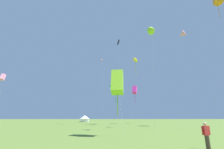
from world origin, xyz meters
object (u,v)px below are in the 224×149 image
object	(u,v)px
kite_lime_box	(117,82)
kite_magenta_box	(135,90)
kite_black_diamond	(118,43)
kite_orange_delta	(217,1)
kite_pink_delta	(184,34)
person_spectator	(207,136)
festival_tent_right	(85,118)
kite_pink_box	(3,77)
kite_yellow_parafoil	(135,60)
kite_lime_delta	(153,30)
kite_green_parafoil	(116,86)
kite_pink_parafoil	(102,60)

from	to	relation	value
kite_lime_box	kite_magenta_box	size ratio (longest dim) A/B	0.62
kite_black_diamond	kite_orange_delta	world-z (taller)	kite_orange_delta
kite_pink_delta	kite_magenta_box	bearing A→B (deg)	-176.88
person_spectator	festival_tent_right	xyz separation A→B (m)	(-16.32, 63.98, 0.81)
kite_pink_box	kite_lime_box	bearing A→B (deg)	-34.31
person_spectator	kite_yellow_parafoil	bearing A→B (deg)	85.19
kite_lime_delta	kite_black_diamond	xyz separation A→B (m)	(-4.77, 19.64, 7.05)
person_spectator	kite_pink_box	bearing A→B (deg)	140.70
kite_green_parafoil	kite_lime_delta	distance (m)	22.03
festival_tent_right	kite_magenta_box	bearing A→B (deg)	-48.71
kite_black_diamond	kite_yellow_parafoil	xyz separation A→B (m)	(6.15, 4.42, -3.98)
kite_pink_delta	kite_lime_box	bearing A→B (deg)	-129.92
person_spectator	festival_tent_right	world-z (taller)	festival_tent_right
kite_black_diamond	kite_pink_box	world-z (taller)	kite_black_diamond
kite_yellow_parafoil	kite_magenta_box	distance (m)	10.25
kite_green_parafoil	kite_black_diamond	size ratio (longest dim) A/B	0.45
kite_pink_delta	festival_tent_right	bearing A→B (deg)	152.43
kite_pink_parafoil	person_spectator	xyz separation A→B (m)	(8.47, -44.33, -22.06)
kite_pink_box	person_spectator	distance (m)	41.04
kite_lime_delta	kite_pink_box	xyz separation A→B (m)	(-32.64, 10.46, -6.83)
kite_lime_delta	kite_lime_box	size ratio (longest dim) A/B	2.41
festival_tent_right	person_spectator	bearing A→B (deg)	-75.69
kite_lime_delta	kite_pink_delta	distance (m)	39.22
kite_orange_delta	kite_black_diamond	bearing A→B (deg)	159.83
kite_lime_delta	kite_orange_delta	world-z (taller)	kite_orange_delta
kite_green_parafoil	person_spectator	xyz separation A→B (m)	(3.79, -34.93, -10.38)
person_spectator	kite_lime_delta	bearing A→B (deg)	82.71
kite_yellow_parafoil	kite_lime_box	bearing A→B (deg)	-105.59
kite_yellow_parafoil	kite_magenta_box	xyz separation A→B (m)	(-0.10, 3.02, -9.79)
kite_lime_delta	kite_pink_parafoil	distance (m)	31.77
kite_orange_delta	kite_yellow_parafoil	xyz separation A→B (m)	(-20.81, 14.32, -12.63)
kite_pink_parafoil	person_spectator	size ratio (longest dim) A/B	13.52
kite_green_parafoil	kite_lime_delta	bearing A→B (deg)	-74.31
kite_lime_box	festival_tent_right	distance (m)	57.37
kite_pink_delta	person_spectator	distance (m)	59.21
kite_orange_delta	kite_lime_delta	bearing A→B (deg)	-156.31
kite_pink_parafoil	kite_yellow_parafoil	world-z (taller)	kite_pink_parafoil
kite_lime_box	kite_pink_parafoil	bearing A→B (deg)	94.86
kite_black_diamond	kite_pink_delta	bearing A→B (deg)	17.71
kite_green_parafoil	person_spectator	distance (m)	36.64
kite_lime_delta	festival_tent_right	xyz separation A→B (m)	(-18.20, 49.26, -16.23)
kite_pink_parafoil	kite_yellow_parafoil	distance (m)	13.13
kite_black_diamond	kite_pink_box	bearing A→B (deg)	-161.78
kite_yellow_parafoil	festival_tent_right	bearing A→B (deg)	127.84
kite_pink_delta	person_spectator	size ratio (longest dim) A/B	20.49
kite_lime_delta	kite_magenta_box	world-z (taller)	kite_lime_delta
kite_lime_delta	person_spectator	xyz separation A→B (m)	(-1.88, -14.71, -17.04)
kite_magenta_box	kite_pink_delta	bearing A→B (deg)	3.12
person_spectator	kite_black_diamond	bearing A→B (deg)	94.80
kite_pink_box	kite_pink_parafoil	size ratio (longest dim) A/B	0.51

